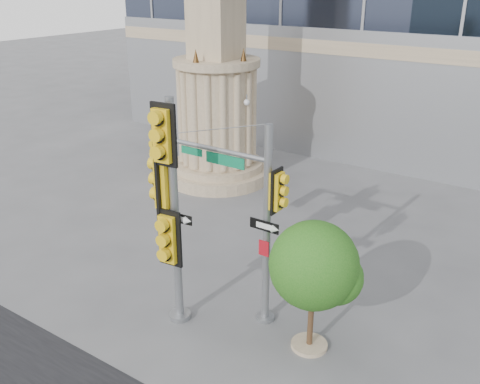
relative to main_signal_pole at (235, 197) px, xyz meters
The scene contains 5 objects.
ground 3.51m from the main_signal_pole, 94.49° to the right, with size 120.00×120.00×0.00m, color #545456.
monument 9.98m from the main_signal_pole, 129.08° to the left, with size 4.40×4.40×16.60m.
main_signal_pole is the anchor object (origin of this frame).
secondary_signal_pole 1.64m from the main_signal_pole, 125.93° to the right, with size 1.02×0.75×5.75m.
street_tree 2.66m from the main_signal_pole, ahead, with size 2.07×2.02×3.23m.
Camera 1 is at (6.97, -8.37, 8.21)m, focal length 40.00 mm.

